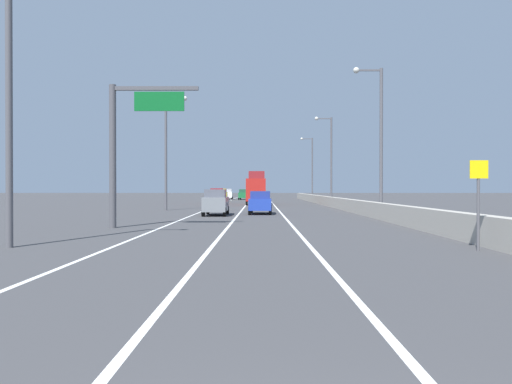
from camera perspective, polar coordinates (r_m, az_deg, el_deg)
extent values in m
plane|color=#38383A|center=(66.28, 0.69, -1.37)|extent=(320.00, 320.00, 0.00)
cube|color=silver|center=(57.52, -4.76, -1.64)|extent=(0.16, 130.00, 0.00)
cube|color=silver|center=(57.31, -1.27, -1.65)|extent=(0.16, 130.00, 0.00)
cube|color=silver|center=(57.31, 2.23, -1.65)|extent=(0.16, 130.00, 0.00)
cube|color=#9E998E|center=(43.05, 11.36, -1.61)|extent=(0.60, 120.00, 1.10)
cylinder|color=#47474C|center=(26.64, -16.41, 4.02)|extent=(0.36, 0.36, 7.50)
cube|color=#47474C|center=(26.54, -11.67, 11.78)|extent=(4.50, 0.20, 0.20)
cube|color=#0C5923|center=(26.25, -11.24, 10.35)|extent=(2.60, 0.10, 1.00)
cylinder|color=#4C4C51|center=(17.78, 24.54, -2.42)|extent=(0.10, 0.10, 2.40)
cube|color=yellow|center=(17.73, 24.61, 2.42)|extent=(0.60, 0.04, 0.60)
cylinder|color=#4C4C51|center=(36.35, 14.43, 5.60)|extent=(0.24, 0.24, 10.72)
cube|color=#4C4C51|center=(36.99, 13.05, 13.70)|extent=(1.80, 0.12, 0.12)
sphere|color=beige|center=(36.81, 11.64, 13.76)|extent=(0.44, 0.44, 0.44)
cylinder|color=#4C4C51|center=(60.05, 8.79, 3.56)|extent=(0.24, 0.24, 10.72)
cube|color=#4C4C51|center=(60.43, 7.95, 8.50)|extent=(1.80, 0.12, 0.12)
sphere|color=beige|center=(60.32, 7.09, 8.52)|extent=(0.44, 0.44, 0.44)
cylinder|color=#4C4C51|center=(84.06, 6.59, 2.66)|extent=(0.24, 0.24, 10.72)
cube|color=#4C4C51|center=(84.33, 5.98, 6.20)|extent=(1.80, 0.12, 0.12)
sphere|color=beige|center=(84.25, 5.37, 6.21)|extent=(0.44, 0.44, 0.44)
cylinder|color=#4C4C51|center=(19.35, -26.91, 10.17)|extent=(0.24, 0.24, 10.72)
cylinder|color=#4C4C51|center=(46.93, -10.49, 4.43)|extent=(0.24, 0.24, 10.72)
cube|color=#4C4C51|center=(47.42, -9.41, 10.74)|extent=(1.80, 0.12, 0.12)
sphere|color=beige|center=(47.28, -8.32, 10.77)|extent=(0.44, 0.44, 0.44)
cube|color=slate|center=(37.67, -4.71, -1.41)|extent=(1.78, 4.43, 1.06)
cube|color=#4D505A|center=(37.22, -4.77, -0.15)|extent=(1.55, 2.00, 0.60)
cylinder|color=black|center=(39.52, -5.64, -2.09)|extent=(0.23, 0.68, 0.68)
cylinder|color=black|center=(39.39, -3.35, -2.10)|extent=(0.23, 0.68, 0.68)
cylinder|color=black|center=(36.02, -6.19, -2.34)|extent=(0.23, 0.68, 0.68)
cylinder|color=black|center=(35.88, -3.68, -2.34)|extent=(0.23, 0.68, 0.68)
cube|color=#1E389E|center=(39.54, 0.53, -1.43)|extent=(1.89, 4.23, 0.91)
cube|color=navy|center=(39.10, 0.51, -0.34)|extent=(1.61, 1.93, 0.60)
cylinder|color=black|center=(41.23, -0.53, -1.99)|extent=(0.24, 0.69, 0.68)
cylinder|color=black|center=(41.19, 1.71, -1.99)|extent=(0.24, 0.69, 0.68)
cylinder|color=black|center=(37.95, -0.75, -2.19)|extent=(0.24, 0.69, 0.68)
cylinder|color=black|center=(37.90, 1.68, -2.20)|extent=(0.24, 0.69, 0.68)
cube|color=gold|center=(81.91, -4.04, -0.40)|extent=(1.95, 4.17, 1.11)
cube|color=olive|center=(81.49, -4.05, 0.19)|extent=(1.67, 1.90, 0.60)
cylinder|color=black|center=(83.57, -4.56, -0.77)|extent=(0.24, 0.69, 0.68)
cylinder|color=black|center=(83.49, -3.41, -0.77)|extent=(0.24, 0.69, 0.68)
cylinder|color=black|center=(80.35, -4.69, -0.82)|extent=(0.24, 0.69, 0.68)
cylinder|color=black|center=(80.27, -3.50, -0.82)|extent=(0.24, 0.69, 0.68)
cube|color=red|center=(68.94, -4.56, -0.54)|extent=(1.93, 4.24, 1.14)
cube|color=maroon|center=(68.51, -4.59, 0.18)|extent=(1.68, 1.92, 0.60)
cylinder|color=black|center=(70.68, -5.15, -0.99)|extent=(0.23, 0.68, 0.68)
cylinder|color=black|center=(70.55, -3.75, -0.99)|extent=(0.23, 0.68, 0.68)
cylinder|color=black|center=(67.37, -5.40, -1.05)|extent=(0.23, 0.68, 0.68)
cylinder|color=black|center=(67.23, -3.93, -1.06)|extent=(0.23, 0.68, 0.68)
cube|color=#196033|center=(90.44, -1.43, -0.37)|extent=(1.90, 4.84, 0.98)
cube|color=#1C4633|center=(89.96, -1.45, 0.13)|extent=(1.60, 2.21, 0.60)
cylinder|color=black|center=(92.44, -1.83, -0.65)|extent=(0.25, 0.69, 0.68)
cylinder|color=black|center=(92.33, -0.86, -0.65)|extent=(0.25, 0.69, 0.68)
cylinder|color=black|center=(88.58, -2.02, -0.70)|extent=(0.25, 0.69, 0.68)
cylinder|color=black|center=(88.47, -1.02, -0.70)|extent=(0.25, 0.69, 0.68)
cube|color=white|center=(92.56, -3.33, -0.32)|extent=(1.85, 4.03, 1.07)
cube|color=#96969E|center=(92.15, -3.34, 0.19)|extent=(1.60, 1.83, 0.60)
cylinder|color=black|center=(94.15, -3.78, -0.63)|extent=(0.23, 0.68, 0.68)
cylinder|color=black|center=(94.08, -2.80, -0.63)|extent=(0.23, 0.68, 0.68)
cylinder|color=black|center=(91.06, -3.89, -0.67)|extent=(0.23, 0.68, 0.68)
cylinder|color=black|center=(90.98, -2.87, -0.67)|extent=(0.23, 0.68, 0.68)
cube|color=#A51E19|center=(63.41, 0.05, 0.25)|extent=(2.50, 9.49, 2.77)
cube|color=maroon|center=(65.51, 0.08, 1.95)|extent=(2.13, 2.11, 1.10)
cylinder|color=black|center=(67.48, -0.84, -0.91)|extent=(0.23, 1.00, 1.00)
cylinder|color=black|center=(67.45, 1.06, -0.91)|extent=(0.23, 1.00, 1.00)
cylinder|color=black|center=(59.42, -1.10, -1.09)|extent=(0.23, 1.00, 1.00)
cylinder|color=black|center=(59.38, 1.06, -1.10)|extent=(0.23, 1.00, 1.00)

